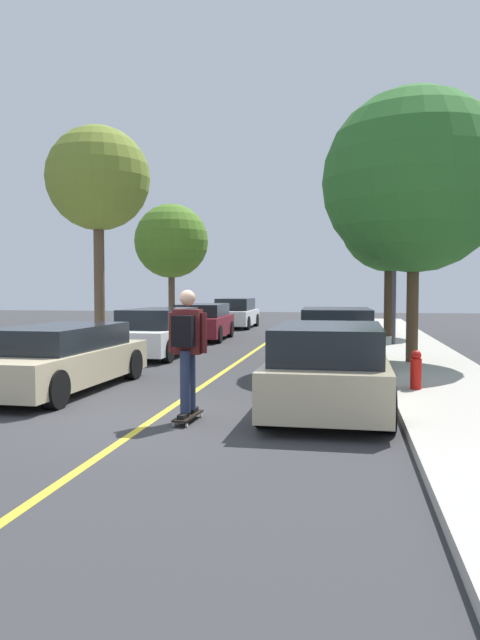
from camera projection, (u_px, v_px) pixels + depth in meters
name	position (u px, v px, depth m)	size (l,w,h in m)	color
ground	(156.00, 418.00, 9.18)	(80.00, 80.00, 0.00)	#353538
center_line	(213.00, 379.00, 13.11)	(0.12, 39.20, 0.01)	gold
parked_car_left_nearest	(61.00, 358.00, 11.62)	(1.95, 4.75, 1.24)	#BCAD89
parked_car_left_near	(158.00, 332.00, 17.57)	(1.91, 4.51, 1.35)	white
parked_car_left_far	(202.00, 322.00, 22.92)	(2.05, 4.13, 1.34)	maroon
parked_car_left_farthest	(235.00, 314.00, 29.72)	(1.87, 4.06, 1.44)	white
parked_car_right_nearest	(329.00, 368.00, 9.62)	(1.94, 4.09, 1.38)	#BCAD89
parked_car_right_near	(336.00, 338.00, 15.18)	(2.08, 4.23, 1.45)	white
street_tree_left_nearest	(98.00, 180.00, 17.85)	(3.03, 3.03, 6.54)	brown
street_tree_left_near	(171.00, 241.00, 25.32)	(3.06, 3.06, 5.28)	brown
street_tree_right_nearest	(414.00, 181.00, 14.81)	(4.46, 4.46, 6.64)	#4C3823
street_tree_right_near	(391.00, 222.00, 22.76)	(3.79, 3.79, 6.20)	#3D2D1E
fire_hydrant	(416.00, 370.00, 10.94)	(0.20, 0.20, 0.70)	#B2140F
streetlamp	(395.00, 247.00, 19.45)	(0.36, 0.24, 5.45)	#38383D
skateboard	(188.00, 416.00, 8.91)	(0.27, 0.85, 0.10)	black
skateboarder	(187.00, 344.00, 8.82)	(0.58, 0.70, 1.82)	black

